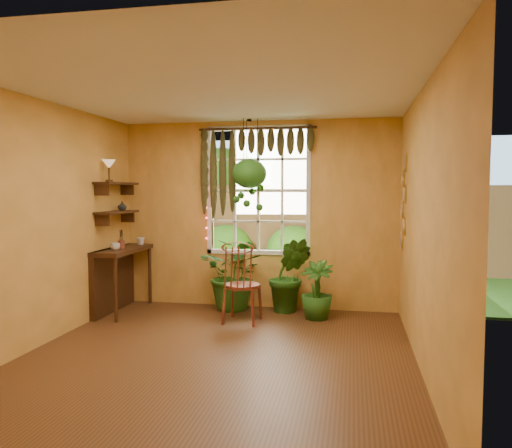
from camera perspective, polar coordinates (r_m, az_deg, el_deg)
The scene contains 23 objects.
floor at distance 5.31m, azimuth -4.48°, elevation -14.91°, with size 4.50×4.50×0.00m, color #5A3419.
ceiling at distance 5.12m, azimuth -4.65°, elevation 15.02°, with size 4.50×4.50×0.00m, color white.
wall_back at distance 7.23m, azimuth 0.23°, elevation 1.06°, with size 4.00×4.00×0.00m, color #E7A74F.
wall_left at distance 5.90m, azimuth -23.63°, elevation 0.06°, with size 4.50×4.50×0.00m, color #E7A74F.
wall_right at distance 4.90m, azimuth 18.60°, elevation -0.55°, with size 4.50×4.50×0.00m, color #E7A74F.
window at distance 7.25m, azimuth 0.28°, elevation 3.84°, with size 1.52×0.10×1.86m.
valance_vine at distance 7.17m, azimuth -0.58°, elevation 8.45°, with size 1.70×0.12×1.10m.
string_lights at distance 7.34m, azimuth -5.71°, elevation 4.21°, with size 0.03×0.03×1.54m, color #FF2633, non-canonical shape.
wall_plates at distance 6.66m, azimuth 16.45°, elevation 2.37°, with size 0.04×0.32×1.10m, color beige, non-canonical shape.
counter_ledge at distance 7.31m, azimuth -15.70°, elevation -5.35°, with size 0.40×1.20×0.90m.
shelf_lower at distance 7.21m, azimuth -15.58°, elevation 1.31°, with size 0.25×0.90×0.04m, color #3E2111.
shelf_upper at distance 7.20m, azimuth -15.64°, elevation 4.49°, with size 0.25×0.90×0.04m, color #3E2111.
backyard at distance 11.77m, azimuth 5.59°, elevation 1.85°, with size 14.00×10.00×12.00m.
windsor_chair at distance 6.48m, azimuth -1.66°, elevation -8.19°, with size 0.48×0.51×1.21m.
potted_plant_left at distance 7.14m, azimuth -2.39°, elevation -5.72°, with size 0.93×0.80×1.03m, color #174312.
potted_plant_mid at distance 7.01m, azimuth 3.83°, elevation -5.83°, with size 0.58×0.47×1.05m, color #174312.
potted_plant_right at distance 6.71m, azimuth 6.95°, elevation -7.50°, with size 0.43×0.43×0.77m, color #174312.
hanging_basket at distance 7.04m, azimuth -0.77°, elevation 5.53°, with size 0.49×0.49×1.30m.
cup_a at distance 6.97m, azimuth -15.78°, elevation -2.50°, with size 0.13×0.13×0.10m, color silver.
cup_b at distance 7.55m, azimuth -13.05°, elevation -1.93°, with size 0.12×0.12×0.11m, color beige.
brush_jar at distance 7.16m, azimuth -15.15°, elevation -1.67°, with size 0.09×0.09×0.33m.
shelf_vase at distance 7.33m, azimuth -15.05°, elevation 2.01°, with size 0.12×0.12×0.13m, color #B2AD99.
tiffany_lamp at distance 6.99m, azimuth -16.46°, elevation 6.43°, with size 0.18×0.18×0.30m.
Camera 1 is at (1.35, -4.84, 1.72)m, focal length 35.00 mm.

